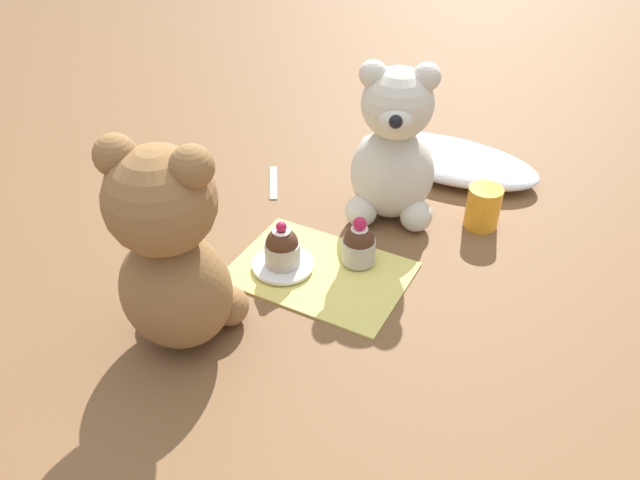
{
  "coord_description": "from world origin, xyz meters",
  "views": [
    {
      "loc": [
        0.31,
        -0.58,
        0.54
      ],
      "look_at": [
        0.0,
        0.0,
        0.06
      ],
      "focal_mm": 35.0,
      "sensor_mm": 36.0,
      "label": 1
    }
  ],
  "objects": [
    {
      "name": "teddy_bear_cream",
      "position": [
        0.03,
        0.18,
        0.11
      ],
      "size": [
        0.15,
        0.15,
        0.24
      ],
      "rotation": [
        0.0,
        0.0,
        0.35
      ],
      "color": "beige",
      "rests_on": "ground_plane"
    },
    {
      "name": "teaspoon",
      "position": [
        -0.18,
        0.17,
        0.0
      ],
      "size": [
        0.06,
        0.09,
        0.01
      ],
      "primitive_type": "cube",
      "rotation": [
        0.0,
        0.0,
        5.26
      ],
      "color": "silver",
      "rests_on": "ground_plane"
    },
    {
      "name": "teddy_bear_tan",
      "position": [
        -0.09,
        -0.18,
        0.13
      ],
      "size": [
        0.15,
        0.15,
        0.26
      ],
      "rotation": [
        0.0,
        0.0,
        3.35
      ],
      "color": "olive",
      "rests_on": "ground_plane"
    },
    {
      "name": "cupcake_near_cream_bear",
      "position": [
        0.04,
        0.04,
        0.03
      ],
      "size": [
        0.05,
        0.05,
        0.07
      ],
      "color": "#B2ADA3",
      "rests_on": "knitted_placemat"
    },
    {
      "name": "knitted_placemat",
      "position": [
        0.0,
        0.0,
        0.0
      ],
      "size": [
        0.23,
        0.17,
        0.01
      ],
      "primitive_type": "cube",
      "color": "#E0D166",
      "rests_on": "ground_plane"
    },
    {
      "name": "ground_plane",
      "position": [
        0.0,
        0.0,
        0.0
      ],
      "size": [
        4.0,
        4.0,
        0.0
      ],
      "primitive_type": "plane",
      "color": "brown"
    },
    {
      "name": "tulle_cloth",
      "position": [
        0.06,
        0.35,
        0.02
      ],
      "size": [
        0.31,
        0.15,
        0.04
      ],
      "primitive_type": "ellipsoid",
      "color": "silver",
      "rests_on": "ground_plane"
    },
    {
      "name": "saucer_plate",
      "position": [
        -0.05,
        -0.02,
        0.01
      ],
      "size": [
        0.08,
        0.08,
        0.01
      ],
      "primitive_type": "cylinder",
      "color": "silver",
      "rests_on": "knitted_placemat"
    },
    {
      "name": "cupcake_near_tan_bear",
      "position": [
        -0.05,
        -0.02,
        0.04
      ],
      "size": [
        0.05,
        0.05,
        0.07
      ],
      "color": "#B2ADA3",
      "rests_on": "saucer_plate"
    },
    {
      "name": "juice_glass",
      "position": [
        0.16,
        0.21,
        0.03
      ],
      "size": [
        0.05,
        0.05,
        0.06
      ],
      "primitive_type": "cylinder",
      "color": "orange",
      "rests_on": "ground_plane"
    }
  ]
}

